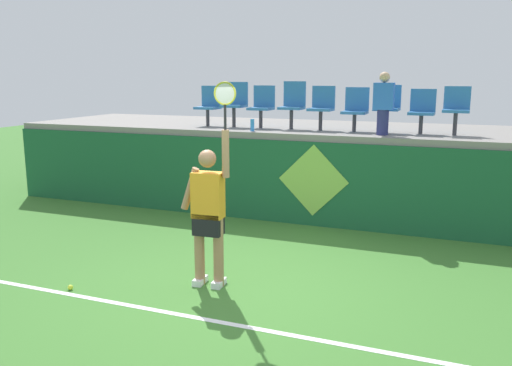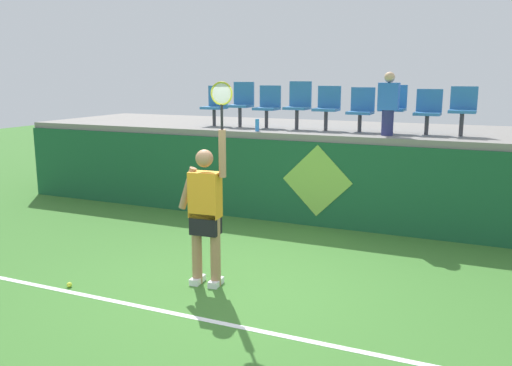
% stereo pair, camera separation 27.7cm
% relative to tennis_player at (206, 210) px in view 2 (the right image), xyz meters
% --- Properties ---
extents(ground_plane, '(40.00, 40.00, 0.00)m').
position_rel_tennis_player_xyz_m(ground_plane, '(0.34, 0.06, -0.99)').
color(ground_plane, '#3D752D').
extents(court_back_wall, '(12.88, 0.20, 1.50)m').
position_rel_tennis_player_xyz_m(court_back_wall, '(0.34, 3.27, -0.24)').
color(court_back_wall, '#195633').
rests_on(court_back_wall, ground_plane).
extents(spectator_platform, '(12.88, 3.19, 0.12)m').
position_rel_tennis_player_xyz_m(spectator_platform, '(0.34, 4.81, 0.57)').
color(spectator_platform, gray).
rests_on(spectator_platform, court_back_wall).
extents(court_baseline_stripe, '(11.59, 0.08, 0.01)m').
position_rel_tennis_player_xyz_m(court_baseline_stripe, '(0.34, -0.92, -0.98)').
color(court_baseline_stripe, white).
rests_on(court_baseline_stripe, ground_plane).
extents(tennis_player, '(0.75, 0.29, 2.57)m').
position_rel_tennis_player_xyz_m(tennis_player, '(0.00, 0.00, 0.00)').
color(tennis_player, white).
rests_on(tennis_player, ground_plane).
extents(tennis_ball, '(0.07, 0.07, 0.07)m').
position_rel_tennis_player_xyz_m(tennis_ball, '(-1.55, -0.80, -0.95)').
color(tennis_ball, '#D1E533').
rests_on(tennis_ball, ground_plane).
extents(water_bottle, '(0.07, 0.07, 0.23)m').
position_rel_tennis_player_xyz_m(water_bottle, '(-0.80, 3.42, 0.75)').
color(water_bottle, '#338CE5').
rests_on(water_bottle, spectator_platform).
extents(stadium_chair_0, '(0.44, 0.42, 0.81)m').
position_rel_tennis_player_xyz_m(stadium_chair_0, '(-2.04, 4.13, 1.08)').
color(stadium_chair_0, '#38383D').
rests_on(stadium_chair_0, spectator_platform).
extents(stadium_chair_1, '(0.44, 0.42, 0.89)m').
position_rel_tennis_player_xyz_m(stadium_chair_1, '(-1.46, 4.13, 1.13)').
color(stadium_chair_1, '#38383D').
rests_on(stadium_chair_1, spectator_platform).
extents(stadium_chair_2, '(0.44, 0.42, 0.82)m').
position_rel_tennis_player_xyz_m(stadium_chair_2, '(-0.88, 4.13, 1.09)').
color(stadium_chair_2, '#38383D').
rests_on(stadium_chair_2, spectator_platform).
extents(stadium_chair_3, '(0.44, 0.42, 0.91)m').
position_rel_tennis_player_xyz_m(stadium_chair_3, '(-0.25, 4.14, 1.13)').
color(stadium_chair_3, '#38383D').
rests_on(stadium_chair_3, spectator_platform).
extents(stadium_chair_4, '(0.44, 0.42, 0.82)m').
position_rel_tennis_player_xyz_m(stadium_chair_4, '(0.33, 4.13, 1.09)').
color(stadium_chair_4, '#38383D').
rests_on(stadium_chair_4, spectator_platform).
extents(stadium_chair_5, '(0.44, 0.42, 0.80)m').
position_rel_tennis_player_xyz_m(stadium_chair_5, '(0.97, 4.13, 1.07)').
color(stadium_chair_5, '#38383D').
rests_on(stadium_chair_5, spectator_platform).
extents(stadium_chair_6, '(0.44, 0.42, 0.85)m').
position_rel_tennis_player_xyz_m(stadium_chair_6, '(1.54, 4.13, 1.12)').
color(stadium_chair_6, '#38383D').
rests_on(stadium_chair_6, spectator_platform).
extents(stadium_chair_7, '(0.44, 0.42, 0.78)m').
position_rel_tennis_player_xyz_m(stadium_chair_7, '(2.14, 4.13, 1.07)').
color(stadium_chair_7, '#38383D').
rests_on(stadium_chair_7, spectator_platform).
extents(stadium_chair_8, '(0.44, 0.42, 0.83)m').
position_rel_tennis_player_xyz_m(stadium_chair_8, '(2.71, 4.13, 1.11)').
color(stadium_chair_8, '#38383D').
rests_on(stadium_chair_8, spectator_platform).
extents(spectator_0, '(0.34, 0.20, 1.08)m').
position_rel_tennis_player_xyz_m(spectator_0, '(1.54, 3.66, 1.19)').
color(spectator_0, navy).
rests_on(spectator_0, spectator_platform).
extents(wall_signage_mount, '(1.27, 0.01, 1.46)m').
position_rel_tennis_player_xyz_m(wall_signage_mount, '(0.46, 3.16, -0.98)').
color(wall_signage_mount, '#195633').
rests_on(wall_signage_mount, ground_plane).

